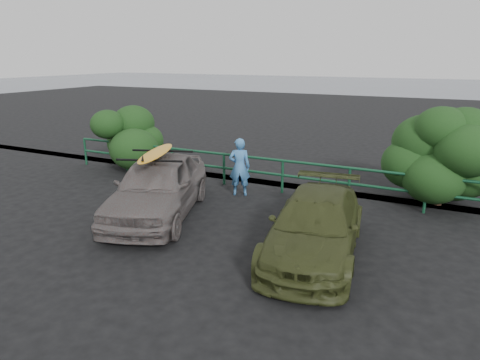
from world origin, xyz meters
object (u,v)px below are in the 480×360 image
object	(u,v)px
olive_vehicle	(315,226)
man	(240,167)
guardrail	(252,172)
sedan	(158,186)
surfboard	(156,153)

from	to	relation	value
olive_vehicle	man	xyz separation A→B (m)	(-3.17, 2.89, 0.23)
guardrail	man	world-z (taller)	man
sedan	man	xyz separation A→B (m)	(1.12, 2.47, 0.07)
sedan	olive_vehicle	world-z (taller)	sedan
guardrail	olive_vehicle	size ratio (longest dim) A/B	3.21
guardrail	surfboard	xyz separation A→B (m)	(-1.19, -3.22, 1.14)
guardrail	man	bearing A→B (deg)	-95.44
sedan	man	distance (m)	2.71
guardrail	man	xyz separation A→B (m)	(-0.07, -0.75, 0.34)
man	olive_vehicle	bearing A→B (deg)	113.45
guardrail	man	distance (m)	0.83
sedan	olive_vehicle	bearing A→B (deg)	-24.78
man	guardrail	bearing A→B (deg)	-119.67
man	sedan	bearing A→B (deg)	41.40
olive_vehicle	surfboard	xyz separation A→B (m)	(-4.29, 0.42, 1.03)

